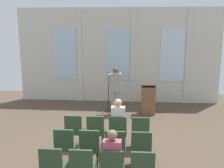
{
  "coord_description": "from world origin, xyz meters",
  "views": [
    {
      "loc": [
        0.69,
        -6.49,
        3.23
      ],
      "look_at": [
        0.01,
        1.89,
        1.45
      ],
      "focal_mm": 43.31,
      "sensor_mm": 36.0,
      "label": 1
    }
  ],
  "objects": [
    {
      "name": "chair_r2_c1",
      "position": [
        -0.3,
        -1.69,
        0.53
      ],
      "size": [
        0.46,
        0.44,
        0.94
      ],
      "color": "black",
      "rests_on": "ground"
    },
    {
      "name": "mic_stand",
      "position": [
        -0.27,
        3.53,
        0.34
      ],
      "size": [
        0.28,
        0.28,
        1.55
      ],
      "color": "black",
      "rests_on": "ground"
    },
    {
      "name": "chair_r0_c2",
      "position": [
        0.3,
        0.28,
        0.53
      ],
      "size": [
        0.46,
        0.44,
        0.94
      ],
      "color": "black",
      "rests_on": "ground"
    },
    {
      "name": "audience_r0_c2",
      "position": [
        0.3,
        0.36,
        0.76
      ],
      "size": [
        0.36,
        0.39,
        1.38
      ],
      "color": "#2D2D33",
      "rests_on": "ground"
    },
    {
      "name": "chair_r1_c2",
      "position": [
        0.3,
        -0.7,
        0.53
      ],
      "size": [
        0.46,
        0.44,
        0.94
      ],
      "color": "black",
      "rests_on": "ground"
    },
    {
      "name": "audience_r2_c2",
      "position": [
        0.3,
        -1.6,
        0.72
      ],
      "size": [
        0.36,
        0.39,
        1.3
      ],
      "color": "#2D2D33",
      "rests_on": "ground"
    },
    {
      "name": "chair_r0_c0",
      "position": [
        -0.89,
        0.28,
        0.53
      ],
      "size": [
        0.46,
        0.44,
        0.94
      ],
      "color": "black",
      "rests_on": "ground"
    },
    {
      "name": "chair_r2_c2",
      "position": [
        0.3,
        -1.69,
        0.53
      ],
      "size": [
        0.46,
        0.44,
        0.94
      ],
      "color": "black",
      "rests_on": "ground"
    },
    {
      "name": "chair_r2_c0",
      "position": [
        -0.89,
        -1.69,
        0.53
      ],
      "size": [
        0.46,
        0.44,
        0.94
      ],
      "color": "black",
      "rests_on": "ground"
    },
    {
      "name": "speaker",
      "position": [
        0.02,
        3.32,
        1.03
      ],
      "size": [
        0.51,
        0.69,
        1.77
      ],
      "color": "gray",
      "rests_on": "ground"
    },
    {
      "name": "lectern",
      "position": [
        1.25,
        3.41,
        0.55
      ],
      "size": [
        0.6,
        0.48,
        1.16
      ],
      "color": "brown",
      "rests_on": "ground"
    },
    {
      "name": "chair_r1_c3",
      "position": [
        0.89,
        -0.7,
        0.53
      ],
      "size": [
        0.46,
        0.44,
        0.94
      ],
      "color": "black",
      "rests_on": "ground"
    },
    {
      "name": "chair_r1_c1",
      "position": [
        -0.3,
        -0.7,
        0.53
      ],
      "size": [
        0.46,
        0.44,
        0.94
      ],
      "color": "black",
      "rests_on": "ground"
    },
    {
      "name": "chair_r0_c3",
      "position": [
        0.89,
        0.28,
        0.53
      ],
      "size": [
        0.46,
        0.44,
        0.94
      ],
      "color": "black",
      "rests_on": "ground"
    },
    {
      "name": "chair_r0_c1",
      "position": [
        -0.3,
        0.28,
        0.53
      ],
      "size": [
        0.46,
        0.44,
        0.94
      ],
      "color": "black",
      "rests_on": "ground"
    },
    {
      "name": "chair_r1_c0",
      "position": [
        -0.89,
        -0.7,
        0.53
      ],
      "size": [
        0.46,
        0.44,
        0.94
      ],
      "color": "black",
      "rests_on": "ground"
    },
    {
      "name": "ground_plane",
      "position": [
        0.0,
        0.0,
        0.0
      ],
      "size": [
        13.22,
        13.22,
        0.0
      ],
      "primitive_type": "plane",
      "color": "brown"
    },
    {
      "name": "rear_partition",
      "position": [
        0.03,
        5.08,
        2.02
      ],
      "size": [
        8.63,
        0.14,
        4.03
      ],
      "color": "beige",
      "rests_on": "ground"
    }
  ]
}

